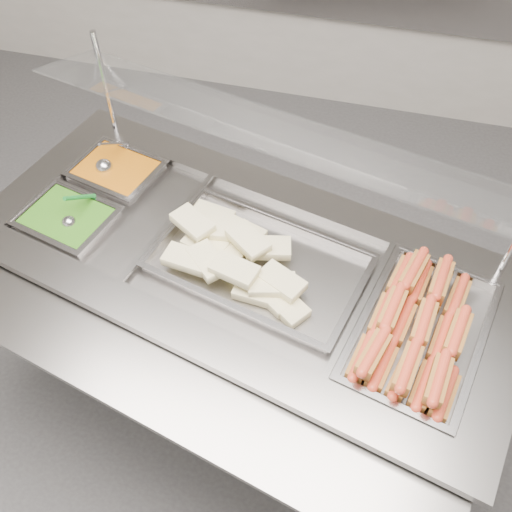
% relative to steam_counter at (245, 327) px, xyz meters
% --- Properties ---
extents(ground, '(6.00, 6.00, 0.00)m').
position_rel_steam_counter_xyz_m(ground, '(-0.01, -0.35, -0.43)').
color(ground, '#4B4B4D').
rests_on(ground, ground).
extents(steam_counter, '(1.95, 1.21, 0.87)m').
position_rel_steam_counter_xyz_m(steam_counter, '(0.00, 0.00, 0.00)').
color(steam_counter, slate).
rests_on(steam_counter, ground).
extents(tray_rail, '(1.74, 0.74, 0.05)m').
position_rel_steam_counter_xyz_m(tray_rail, '(-0.12, -0.48, 0.39)').
color(tray_rail, gray).
rests_on(tray_rail, steam_counter).
extents(sneeze_guard, '(1.61, 0.65, 0.42)m').
position_rel_steam_counter_xyz_m(sneeze_guard, '(0.05, 0.20, 0.78)').
color(sneeze_guard, silver).
rests_on(sneeze_guard, steam_counter).
extents(pan_hotdogs, '(0.44, 0.59, 0.10)m').
position_rel_steam_counter_xyz_m(pan_hotdogs, '(0.58, -0.14, 0.39)').
color(pan_hotdogs, gray).
rests_on(pan_hotdogs, steam_counter).
extents(pan_wraps, '(0.73, 0.53, 0.07)m').
position_rel_steam_counter_xyz_m(pan_wraps, '(0.06, -0.01, 0.41)').
color(pan_wraps, gray).
rests_on(pan_wraps, steam_counter).
extents(pan_beans, '(0.34, 0.29, 0.10)m').
position_rel_steam_counter_xyz_m(pan_beans, '(-0.57, 0.28, 0.40)').
color(pan_beans, gray).
rests_on(pan_beans, steam_counter).
extents(pan_peas, '(0.34, 0.29, 0.10)m').
position_rel_steam_counter_xyz_m(pan_peas, '(-0.64, 0.01, 0.40)').
color(pan_peas, gray).
rests_on(pan_peas, steam_counter).
extents(hotdogs_in_buns, '(0.34, 0.55, 0.11)m').
position_rel_steam_counter_xyz_m(hotdogs_in_buns, '(0.57, -0.15, 0.44)').
color(hotdogs_in_buns, '#98531F').
rests_on(hotdogs_in_buns, pan_hotdogs).
extents(tortilla_wraps, '(0.53, 0.43, 0.09)m').
position_rel_steam_counter_xyz_m(tortilla_wraps, '(-0.01, -0.03, 0.45)').
color(tortilla_wraps, beige).
rests_on(tortilla_wraps, pan_wraps).
extents(ladle, '(0.08, 0.18, 0.14)m').
position_rel_steam_counter_xyz_m(ladle, '(-0.61, 0.28, 0.44)').
color(ladle, silver).
rests_on(ladle, pan_beans).
extents(serving_spoon, '(0.07, 0.17, 0.14)m').
position_rel_steam_counter_xyz_m(serving_spoon, '(-0.61, 0.00, 0.44)').
color(serving_spoon, silver).
rests_on(serving_spoon, pan_peas).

